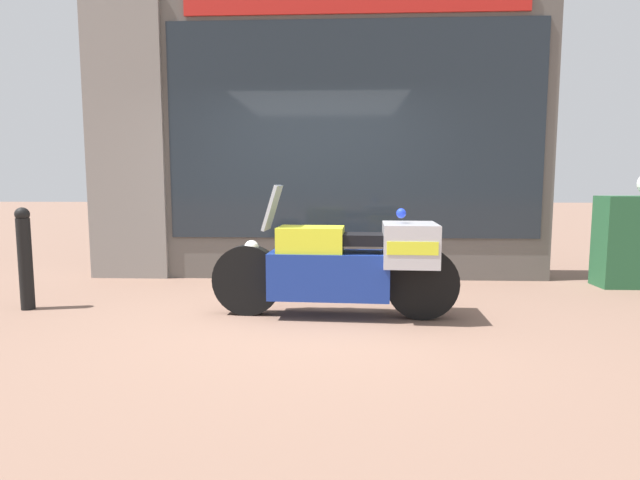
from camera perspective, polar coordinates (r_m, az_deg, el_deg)
The scene contains 6 objects.
ground_plane at distance 4.79m, azimuth -1.54°, elevation -8.57°, with size 60.00×60.00×0.00m, color #7A5B4C.
shop_building at distance 6.69m, azimuth -4.19°, elevation 11.74°, with size 5.99×0.55×3.71m.
window_display at distance 6.69m, azimuth 3.44°, elevation -0.09°, with size 4.51×0.30×2.04m.
paramedic_motorcycle at distance 4.64m, azimuth 3.29°, elevation -2.60°, with size 2.30×0.67×1.23m.
utility_cabinet at distance 7.12m, azimuth 32.72°, elevation -0.17°, with size 0.96×0.41×1.10m, color #235633.
street_bollard at distance 5.71m, azimuth -30.65°, elevation -1.70°, with size 0.14×0.14×1.01m.
Camera 1 is at (0.34, -4.62, 1.24)m, focal length 28.00 mm.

